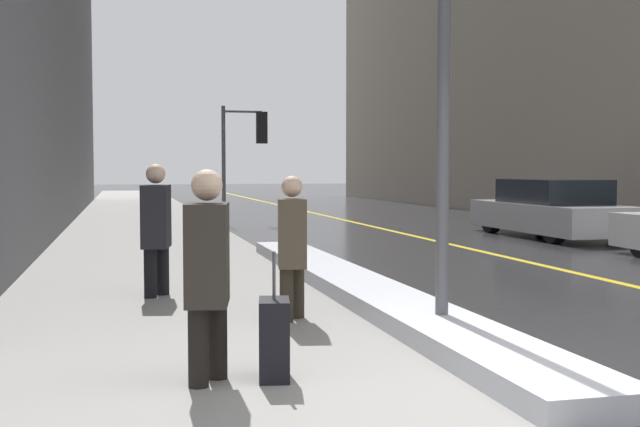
{
  "coord_description": "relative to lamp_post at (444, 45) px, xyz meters",
  "views": [
    {
      "loc": [
        -2.54,
        -4.71,
        1.54
      ],
      "look_at": [
        -0.4,
        4.0,
        1.05
      ],
      "focal_mm": 45.0,
      "sensor_mm": 36.0,
      "label": 1
    }
  ],
  "objects": [
    {
      "name": "snow_bank_curb",
      "position": [
        -0.08,
        2.49,
        -2.58
      ],
      "size": [
        0.81,
        10.5,
        0.2
      ],
      "color": "silver",
      "rests_on": "ground"
    },
    {
      "name": "parked_car_silver",
      "position": [
        6.59,
        9.54,
        -2.06
      ],
      "size": [
        1.78,
        4.82,
        1.32
      ],
      "rotation": [
        0.0,
        0.0,
        1.56
      ],
      "color": "#B2B2B7",
      "rests_on": "ground"
    },
    {
      "name": "lamp_post",
      "position": [
        0.0,
        0.0,
        0.0
      ],
      "size": [
        0.28,
        0.28,
        4.42
      ],
      "color": "#515156",
      "rests_on": "ground"
    },
    {
      "name": "pedestrian_trailing",
      "position": [
        -2.29,
        -1.19,
        -1.82
      ],
      "size": [
        0.38,
        0.54,
        1.55
      ],
      "rotation": [
        0.0,
        0.0,
        -1.74
      ],
      "color": "black",
      "rests_on": "ground"
    },
    {
      "name": "sidewalk_slab",
      "position": [
        -2.32,
        12.81,
        -2.67
      ],
      "size": [
        4.0,
        80.0,
        0.01
      ],
      "color": "gray",
      "rests_on": "ground"
    },
    {
      "name": "road_centre_stripe",
      "position": [
        3.68,
        12.81,
        -2.68
      ],
      "size": [
        0.16,
        80.0,
        0.0
      ],
      "color": "gold",
      "rests_on": "ground"
    },
    {
      "name": "rolling_suitcase",
      "position": [
        -1.81,
        -1.21,
        -2.38
      ],
      "size": [
        0.28,
        0.39,
        0.95
      ],
      "rotation": [
        0.0,
        0.0,
        -1.74
      ],
      "color": "black",
      "rests_on": "ground"
    },
    {
      "name": "traffic_light_near",
      "position": [
        0.61,
        15.83,
        -0.28
      ],
      "size": [
        1.31,
        0.32,
        3.34
      ],
      "rotation": [
        0.0,
        0.0,
        0.01
      ],
      "color": "#515156",
      "rests_on": "ground"
    },
    {
      "name": "pedestrian_nearside",
      "position": [
        -2.48,
        2.91,
        -1.79
      ],
      "size": [
        0.39,
        0.57,
        1.61
      ],
      "rotation": [
        0.0,
        0.0,
        -1.74
      ],
      "color": "black",
      "rests_on": "ground"
    },
    {
      "name": "ground_plane",
      "position": [
        -0.32,
        -2.19,
        -2.68
      ],
      "size": [
        160.0,
        160.0,
        0.0
      ],
      "primitive_type": "plane",
      "color": "#2D2D30"
    },
    {
      "name": "pedestrian_in_glasses",
      "position": [
        -1.21,
        1.03,
        -1.86
      ],
      "size": [
        0.36,
        0.52,
        1.48
      ],
      "rotation": [
        0.0,
        0.0,
        -1.74
      ],
      "color": "#2A241B",
      "rests_on": "ground"
    }
  ]
}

